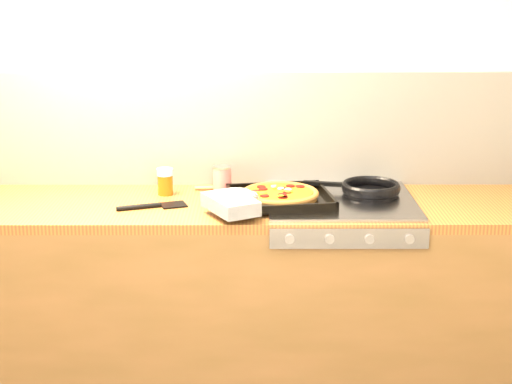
{
  "coord_description": "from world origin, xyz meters",
  "views": [
    {
      "loc": [
        0.09,
        -1.99,
        1.81
      ],
      "look_at": [
        0.1,
        1.08,
        0.95
      ],
      "focal_mm": 55.0,
      "sensor_mm": 36.0,
      "label": 1
    }
  ],
  "objects_px": {
    "frying_pan": "(369,189)",
    "juice_glass": "(165,181)",
    "pizza_on_tray": "(266,197)",
    "tomato_can": "(222,179)"
  },
  "relations": [
    {
      "from": "pizza_on_tray",
      "to": "frying_pan",
      "type": "xyz_separation_m",
      "value": [
        0.44,
        0.15,
        -0.01
      ]
    },
    {
      "from": "tomato_can",
      "to": "pizza_on_tray",
      "type": "bearing_deg",
      "value": -51.11
    },
    {
      "from": "pizza_on_tray",
      "to": "tomato_can",
      "type": "xyz_separation_m",
      "value": [
        -0.18,
        0.23,
        0.01
      ]
    },
    {
      "from": "frying_pan",
      "to": "juice_glass",
      "type": "distance_m",
      "value": 0.86
    },
    {
      "from": "frying_pan",
      "to": "tomato_can",
      "type": "bearing_deg",
      "value": 172.56
    },
    {
      "from": "juice_glass",
      "to": "tomato_can",
      "type": "bearing_deg",
      "value": 8.83
    },
    {
      "from": "frying_pan",
      "to": "juice_glass",
      "type": "bearing_deg",
      "value": 177.1
    },
    {
      "from": "pizza_on_tray",
      "to": "juice_glass",
      "type": "distance_m",
      "value": 0.47
    },
    {
      "from": "frying_pan",
      "to": "tomato_can",
      "type": "distance_m",
      "value": 0.63
    },
    {
      "from": "pizza_on_tray",
      "to": "juice_glass",
      "type": "xyz_separation_m",
      "value": [
        -0.43,
        0.19,
        0.01
      ]
    }
  ]
}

